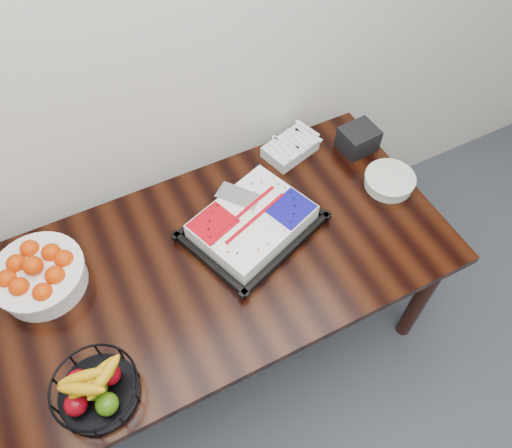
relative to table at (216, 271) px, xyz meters
name	(u,v)px	position (x,y,z in m)	size (l,w,h in m)	color
table	(216,271)	(0.00, 0.00, 0.00)	(1.80, 0.90, 0.75)	black
cake_tray	(252,223)	(0.19, 0.05, 0.13)	(0.58, 0.52, 0.10)	black
tangerine_bowl	(37,272)	(-0.59, 0.18, 0.18)	(0.33, 0.33, 0.21)	white
fruit_basket	(96,389)	(-0.53, -0.30, 0.15)	(0.27, 0.27, 0.15)	black
plate_stack	(389,181)	(0.80, 0.00, 0.11)	(0.21, 0.21, 0.05)	white
fork_bag	(290,148)	(0.52, 0.35, 0.12)	(0.25, 0.20, 0.06)	silver
napkin_box	(358,139)	(0.80, 0.24, 0.14)	(0.15, 0.13, 0.11)	black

